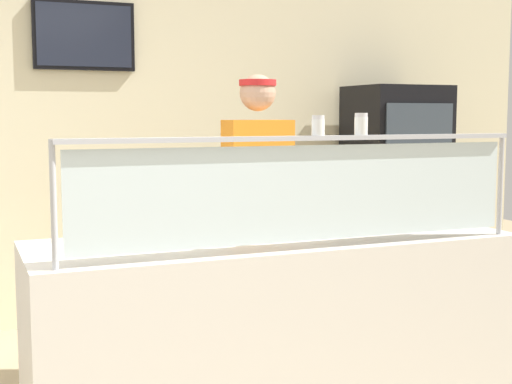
# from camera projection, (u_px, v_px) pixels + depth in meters

# --- Properties ---
(shop_rear_unit) EXTENTS (6.70, 0.13, 2.70)m
(shop_rear_unit) POSITION_uv_depth(u_px,v_px,m) (153.00, 138.00, 5.38)
(shop_rear_unit) COLOR beige
(shop_rear_unit) RESTS_ON ground
(serving_counter) EXTENTS (2.30, 0.77, 0.95)m
(serving_counter) POSITION_uv_depth(u_px,v_px,m) (275.00, 335.00, 3.42)
(serving_counter) COLOR silver
(serving_counter) RESTS_ON ground
(sneeze_guard) EXTENTS (2.12, 0.06, 0.49)m
(sneeze_guard) POSITION_uv_depth(u_px,v_px,m) (307.00, 179.00, 3.04)
(sneeze_guard) COLOR #B2B5BC
(sneeze_guard) RESTS_ON serving_counter
(pizza_tray) EXTENTS (0.43, 0.43, 0.04)m
(pizza_tray) POSITION_uv_depth(u_px,v_px,m) (290.00, 230.00, 3.50)
(pizza_tray) COLOR #9EA0A8
(pizza_tray) RESTS_ON serving_counter
(pizza_server) EXTENTS (0.08, 0.28, 0.01)m
(pizza_server) POSITION_uv_depth(u_px,v_px,m) (290.00, 226.00, 3.47)
(pizza_server) COLOR #ADAFB7
(pizza_server) RESTS_ON pizza_tray
(parmesan_shaker) EXTENTS (0.06, 0.06, 0.09)m
(parmesan_shaker) POSITION_uv_depth(u_px,v_px,m) (318.00, 127.00, 3.03)
(parmesan_shaker) COLOR white
(parmesan_shaker) RESTS_ON sneeze_guard
(pepper_flake_shaker) EXTENTS (0.06, 0.06, 0.10)m
(pepper_flake_shaker) POSITION_uv_depth(u_px,v_px,m) (361.00, 125.00, 3.11)
(pepper_flake_shaker) COLOR white
(pepper_flake_shaker) RESTS_ON sneeze_guard
(worker_figure) EXTENTS (0.41, 0.50, 1.76)m
(worker_figure) POSITION_uv_depth(u_px,v_px,m) (259.00, 205.00, 4.16)
(worker_figure) COLOR #23232D
(worker_figure) RESTS_ON ground
(drink_fridge) EXTENTS (0.70, 0.63, 1.76)m
(drink_fridge) POSITION_uv_depth(u_px,v_px,m) (395.00, 196.00, 5.74)
(drink_fridge) COLOR black
(drink_fridge) RESTS_ON ground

